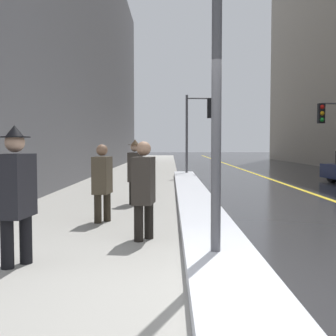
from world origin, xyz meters
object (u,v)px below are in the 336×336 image
object	(u,v)px
traffic_light_near	(201,118)
lamp_post	(217,12)
pedestrian_in_glasses	(102,179)
pedestrian_with_shoulder_bag	(144,186)
pedestrian_trailing	(135,169)
traffic_light_far	(330,122)
pedestrian_in_fedora	(16,190)

from	to	relation	value
traffic_light_near	lamp_post	bearing A→B (deg)	-97.17
pedestrian_in_glasses	lamp_post	bearing A→B (deg)	38.46
pedestrian_with_shoulder_bag	pedestrian_trailing	world-z (taller)	pedestrian_trailing
traffic_light_far	lamp_post	bearing A→B (deg)	61.78
traffic_light_far	traffic_light_near	bearing A→B (deg)	-4.47
traffic_light_far	pedestrian_in_glasses	bearing A→B (deg)	49.78
lamp_post	pedestrian_in_glasses	xyz separation A→B (m)	(-1.85, 2.97, -2.21)
traffic_light_far	pedestrian_trailing	world-z (taller)	traffic_light_far
pedestrian_in_fedora	pedestrian_with_shoulder_bag	xyz separation A→B (m)	(1.47, 1.43, -0.09)
traffic_light_far	pedestrian_in_fedora	bearing A→B (deg)	54.23
pedestrian_in_glasses	traffic_light_far	bearing A→B (deg)	149.30
traffic_light_near	pedestrian_in_glasses	xyz separation A→B (m)	(-2.72, -11.42, -1.89)
pedestrian_in_fedora	pedestrian_in_glasses	xyz separation A→B (m)	(0.58, 2.92, -0.11)
traffic_light_near	pedestrian_in_glasses	distance (m)	11.89
traffic_light_far	pedestrian_trailing	xyz separation A→B (m)	(-8.14, -8.78, -1.65)
lamp_post	pedestrian_trailing	xyz separation A→B (m)	(-1.43, 5.45, -2.16)
lamp_post	traffic_light_far	world-z (taller)	lamp_post
pedestrian_with_shoulder_bag	pedestrian_trailing	bearing A→B (deg)	-166.72
pedestrian_in_fedora	pedestrian_trailing	size ratio (longest dim) A/B	1.06
pedestrian_with_shoulder_bag	pedestrian_in_glasses	world-z (taller)	pedestrian_with_shoulder_bag
traffic_light_far	pedestrian_in_fedora	world-z (taller)	traffic_light_far
traffic_light_near	pedestrian_trailing	bearing A→B (deg)	-108.15
pedestrian_with_shoulder_bag	lamp_post	bearing A→B (deg)	39.56
pedestrian_in_glasses	pedestrian_trailing	world-z (taller)	pedestrian_trailing
pedestrian_in_glasses	pedestrian_trailing	size ratio (longest dim) A/B	0.92
lamp_post	pedestrian_in_fedora	distance (m)	3.21
traffic_light_near	traffic_light_far	bearing A→B (deg)	-5.20
traffic_light_near	pedestrian_trailing	distance (m)	9.40
traffic_light_far	pedestrian_trailing	size ratio (longest dim) A/B	2.16
traffic_light_far	pedestrian_in_fedora	distance (m)	16.95
traffic_light_far	pedestrian_in_fedora	xyz separation A→B (m)	(-9.13, -14.19, -1.59)
traffic_light_near	pedestrian_in_fedora	size ratio (longest dim) A/B	2.17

